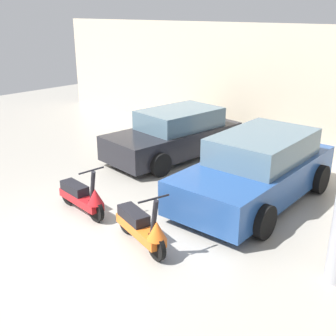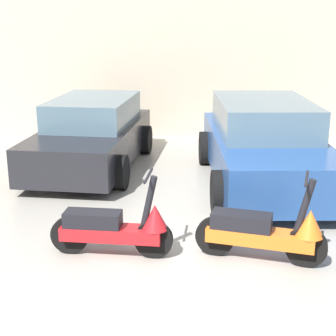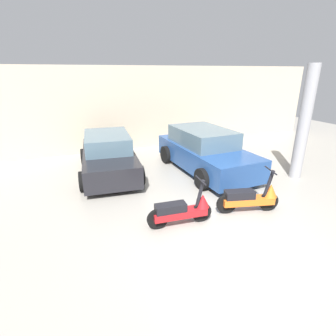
# 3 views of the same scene
# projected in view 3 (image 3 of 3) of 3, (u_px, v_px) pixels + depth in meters

# --- Properties ---
(ground_plane) EXTENTS (28.00, 28.00, 0.00)m
(ground_plane) POSITION_uv_depth(u_px,v_px,m) (225.00, 233.00, 5.79)
(ground_plane) COLOR #9E998E
(wall_back) EXTENTS (19.60, 0.12, 3.59)m
(wall_back) POSITION_uv_depth(u_px,v_px,m) (133.00, 109.00, 11.62)
(wall_back) COLOR beige
(wall_back) RESTS_ON ground_plane
(scooter_front_left) EXTENTS (1.55, 0.56, 1.08)m
(scooter_front_left) POSITION_uv_depth(u_px,v_px,m) (183.00, 210.00, 6.00)
(scooter_front_left) COLOR black
(scooter_front_left) RESTS_ON ground_plane
(scooter_front_right) EXTENTS (1.57, 0.73, 1.12)m
(scooter_front_right) POSITION_uv_depth(u_px,v_px,m) (251.00, 197.00, 6.56)
(scooter_front_right) COLOR black
(scooter_front_right) RESTS_ON ground_plane
(car_rear_left) EXTENTS (2.26, 4.14, 1.35)m
(car_rear_left) POSITION_uv_depth(u_px,v_px,m) (108.00, 155.00, 9.01)
(car_rear_left) COLOR black
(car_rear_left) RESTS_ON ground_plane
(car_rear_center) EXTENTS (2.21, 4.39, 1.47)m
(car_rear_center) POSITION_uv_depth(u_px,v_px,m) (205.00, 151.00, 9.29)
(car_rear_center) COLOR navy
(car_rear_center) RESTS_ON ground_plane
(support_column_side) EXTENTS (0.37, 0.37, 3.59)m
(support_column_side) POSITION_uv_depth(u_px,v_px,m) (304.00, 124.00, 8.27)
(support_column_side) COLOR #99999E
(support_column_side) RESTS_ON ground_plane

